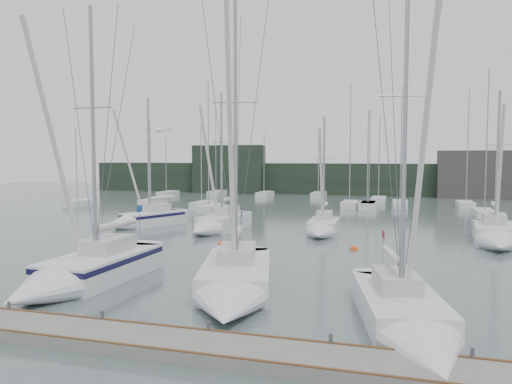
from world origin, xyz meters
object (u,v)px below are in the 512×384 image
sailboat_near_right (411,324)px  sailboat_mid_c (322,229)px  sailboat_mid_b (216,225)px  sailboat_mid_e (496,237)px  buoy_b (354,250)px  sailboat_mid_a (141,220)px  buoy_a (222,245)px  buoy_c (110,245)px  sailboat_near_left (78,275)px  sailboat_near_center (233,287)px

sailboat_near_right → sailboat_mid_c: bearing=94.5°
sailboat_mid_b → sailboat_near_right: bearing=-48.2°
sailboat_mid_e → buoy_b: (-9.19, -4.09, -0.60)m
sailboat_mid_a → buoy_a: 11.91m
sailboat_near_right → buoy_c: 23.29m
sailboat_mid_b → buoy_b: (11.47, -4.55, -0.58)m
sailboat_near_left → sailboat_near_right: sailboat_near_left is taller
sailboat_mid_c → buoy_c: (-13.33, -8.52, -0.52)m
sailboat_mid_e → buoy_c: size_ratio=20.05×
sailboat_near_center → buoy_a: (-4.99, 12.14, -0.53)m
sailboat_near_right → buoy_c: sailboat_near_right is taller
sailboat_near_right → sailboat_mid_b: bearing=113.9°
sailboat_mid_c → buoy_b: size_ratio=18.15×
sailboat_near_center → sailboat_mid_a: sailboat_near_center is taller
sailboat_near_center → buoy_a: sailboat_near_center is taller
sailboat_near_center → buoy_b: size_ratio=26.80×
sailboat_mid_b → sailboat_mid_e: size_ratio=1.05×
sailboat_near_left → buoy_b: 17.60m
sailboat_mid_e → buoy_a: (-18.08, -5.06, -0.60)m
sailboat_mid_a → sailboat_mid_b: 7.43m
sailboat_near_center → sailboat_mid_e: 21.62m
sailboat_near_left → sailboat_mid_b: bearing=91.4°
sailboat_near_center → sailboat_mid_e: bearing=38.0°
sailboat_mid_b → sailboat_mid_e: 20.66m
sailboat_near_center → buoy_b: bearing=58.7°
sailboat_near_left → buoy_a: 12.67m
buoy_a → sailboat_mid_c: bearing=46.5°
sailboat_near_right → buoy_a: 19.22m
buoy_c → sailboat_mid_a: bearing=106.2°
sailboat_mid_b → sailboat_mid_c: (8.52, 0.76, -0.07)m
sailboat_near_left → buoy_b: (11.43, 13.37, -0.62)m
sailboat_near_left → sailboat_mid_a: 20.34m
sailboat_near_center → sailboat_mid_e: size_ratio=1.26×
sailboat_near_center → sailboat_mid_e: sailboat_near_center is taller
sailboat_mid_e → buoy_b: size_ratio=21.19×
sailboat_mid_b → sailboat_mid_c: sailboat_mid_b is taller
sailboat_near_center → buoy_c: size_ratio=25.36×
sailboat_near_right → buoy_b: size_ratio=25.67×
sailboat_near_left → sailboat_mid_c: bearing=66.8°
sailboat_mid_a → buoy_a: (9.94, -6.54, -0.60)m
sailboat_mid_a → buoy_b: 19.64m
sailboat_near_center → sailboat_mid_b: 19.21m
sailboat_mid_e → buoy_a: size_ratio=18.85×
buoy_b → sailboat_mid_c: bearing=119.0°
sailboat_mid_e → buoy_c: 26.50m
sailboat_mid_c → buoy_a: size_ratio=16.15×
sailboat_near_right → sailboat_mid_a: (-22.14, 21.39, 0.09)m
sailboat_near_center → sailboat_near_left: bearing=167.2°
sailboat_mid_b → buoy_b: size_ratio=22.30×
sailboat_near_left → sailboat_mid_e: size_ratio=1.24×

